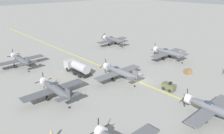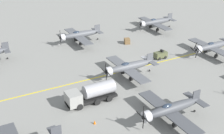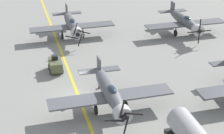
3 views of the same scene
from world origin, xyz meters
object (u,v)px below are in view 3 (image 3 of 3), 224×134
airplane_mid_center (110,92)px  tow_tractor (55,65)px  airplane_near_left (185,21)px  airplane_near_center (72,24)px

airplane_mid_center → tow_tractor: (3.96, -9.99, -1.22)m
airplane_near_left → tow_tractor: (19.88, 7.18, -1.22)m
airplane_mid_center → airplane_near_left: (-15.92, -17.18, -0.00)m
airplane_near_center → tow_tractor: size_ratio=4.62×
airplane_near_center → tow_tractor: bearing=70.5°
airplane_mid_center → airplane_near_left: bearing=-116.9°
airplane_near_left → tow_tractor: 21.17m
airplane_near_center → airplane_mid_center: airplane_mid_center is taller
airplane_near_center → airplane_near_left: airplane_near_left is taller
airplane_mid_center → airplane_near_left: airplane_near_left is taller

